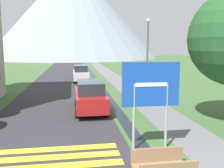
% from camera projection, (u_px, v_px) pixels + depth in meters
% --- Properties ---
extents(ground_plane, '(160.00, 160.00, 0.00)m').
position_uv_depth(ground_plane, '(87.00, 85.00, 25.03)').
color(ground_plane, '#3D6033').
extents(road, '(6.40, 60.00, 0.01)m').
position_uv_depth(road, '(65.00, 74.00, 34.42)').
color(road, '#2D2D33').
rests_on(road, ground_plane).
extents(footpath, '(2.20, 60.00, 0.01)m').
position_uv_depth(footpath, '(109.00, 74.00, 35.35)').
color(footpath, slate).
rests_on(footpath, ground_plane).
extents(drainage_channel, '(0.60, 60.00, 0.00)m').
position_uv_depth(drainage_channel, '(92.00, 74.00, 34.98)').
color(drainage_channel, black).
rests_on(drainage_channel, ground_plane).
extents(crosswalk_marking, '(5.44, 2.54, 0.01)m').
position_uv_depth(crosswalk_marking, '(41.00, 163.00, 8.25)').
color(crosswalk_marking, yellow).
rests_on(crosswalk_marking, ground_plane).
extents(mountain_distant, '(57.10, 57.10, 32.15)m').
position_uv_depth(mountain_distant, '(73.00, 11.00, 85.41)').
color(mountain_distant, gray).
rests_on(mountain_distant, ground_plane).
extents(road_sign, '(2.14, 0.11, 3.26)m').
position_uv_depth(road_sign, '(151.00, 92.00, 9.03)').
color(road_sign, '#9E9EA3').
rests_on(road_sign, ground_plane).
extents(footbridge, '(1.70, 1.10, 0.65)m').
position_uv_depth(footbridge, '(163.00, 168.00, 7.42)').
color(footbridge, '#846647').
rests_on(footbridge, ground_plane).
extents(parked_car_near, '(1.82, 4.53, 1.82)m').
position_uv_depth(parked_car_near, '(90.00, 96.00, 14.77)').
color(parked_car_near, '#A31919').
rests_on(parked_car_near, ground_plane).
extents(parked_car_far, '(1.74, 4.30, 1.82)m').
position_uv_depth(parked_car_far, '(81.00, 73.00, 27.36)').
color(parked_car_far, silver).
rests_on(parked_car_far, ground_plane).
extents(streetlamp, '(0.28, 0.28, 5.63)m').
position_uv_depth(streetlamp, '(147.00, 54.00, 16.69)').
color(streetlamp, '#515156').
rests_on(streetlamp, ground_plane).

